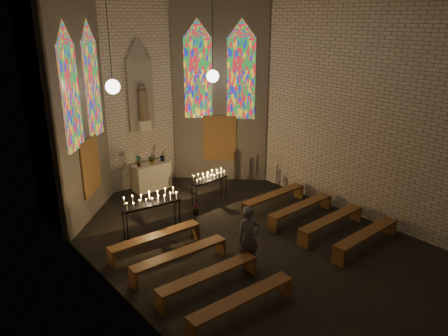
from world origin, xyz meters
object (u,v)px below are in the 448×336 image
(altar, at_px, (152,176))
(votive_stand_left, at_px, (151,201))
(aisle_flower_pot, at_px, (196,209))
(votive_stand_right, at_px, (209,178))
(visitor, at_px, (249,238))

(altar, bearing_deg, votive_stand_left, -120.32)
(aisle_flower_pot, bearing_deg, votive_stand_right, 29.96)
(altar, xyz_separation_m, votive_stand_left, (-1.89, -3.23, 0.60))
(altar, bearing_deg, aisle_flower_pot, -91.41)
(votive_stand_left, distance_m, votive_stand_right, 2.98)
(altar, bearing_deg, visitor, -97.94)
(aisle_flower_pot, bearing_deg, visitor, -103.33)
(votive_stand_right, relative_size, visitor, 0.84)
(aisle_flower_pot, relative_size, votive_stand_left, 0.21)
(votive_stand_left, distance_m, visitor, 3.29)
(aisle_flower_pot, bearing_deg, votive_stand_left, -170.21)
(votive_stand_left, xyz_separation_m, visitor, (1.00, -3.12, -0.26))
(visitor, bearing_deg, votive_stand_right, 83.00)
(votive_stand_right, height_order, visitor, visitor)
(aisle_flower_pot, relative_size, votive_stand_right, 0.27)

